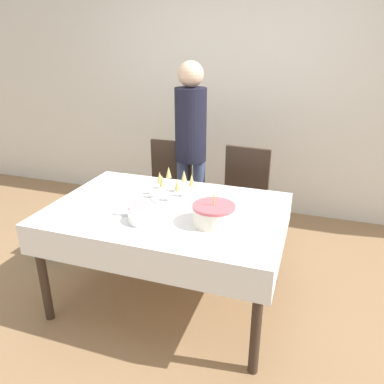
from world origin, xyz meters
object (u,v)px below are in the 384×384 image
at_px(dining_chair_far_right, 242,198).
at_px(person_standing, 191,139).
at_px(dining_chair_far_left, 168,189).
at_px(champagne_tray, 174,186).
at_px(gift_bag, 50,242).
at_px(birthday_cake, 214,214).
at_px(plate_stack_main, 148,216).

distance_m(dining_chair_far_right, person_standing, 0.70).
relative_size(dining_chair_far_right, person_standing, 0.58).
height_order(dining_chair_far_left, champagne_tray, dining_chair_far_left).
distance_m(dining_chair_far_left, champagne_tray, 0.78).
relative_size(champagne_tray, gift_bag, 1.43).
bearing_deg(person_standing, gift_bag, -147.94).
relative_size(birthday_cake, plate_stack_main, 1.09).
bearing_deg(plate_stack_main, gift_bag, 159.28).
distance_m(dining_chair_far_left, birthday_cake, 1.26).
bearing_deg(birthday_cake, dining_chair_far_left, 125.96).
xyz_separation_m(dining_chair_far_right, champagne_tray, (-0.39, -0.65, 0.30)).
xyz_separation_m(dining_chair_far_right, gift_bag, (-1.62, -0.62, -0.41)).
xyz_separation_m(birthday_cake, champagne_tray, (-0.40, 0.34, 0.01)).
bearing_deg(dining_chair_far_left, plate_stack_main, -74.11).
bearing_deg(champagne_tray, dining_chair_far_right, 58.82).
relative_size(dining_chair_far_left, birthday_cake, 3.62).
bearing_deg(person_standing, plate_stack_main, -84.88).
xyz_separation_m(champagne_tray, plate_stack_main, (-0.01, -0.43, -0.05)).
height_order(birthday_cake, gift_bag, birthday_cake).
bearing_deg(dining_chair_far_left, birthday_cake, -54.04).
xyz_separation_m(champagne_tray, person_standing, (-0.12, 0.72, 0.18)).
bearing_deg(dining_chair_far_right, gift_bag, -158.98).
relative_size(dining_chair_far_left, champagne_tray, 2.67).
bearing_deg(plate_stack_main, person_standing, 95.12).
xyz_separation_m(dining_chair_far_left, plate_stack_main, (0.31, -1.08, 0.25)).
height_order(dining_chair_far_right, person_standing, person_standing).
bearing_deg(dining_chair_far_right, champagne_tray, -121.18).
height_order(champagne_tray, gift_bag, champagne_tray).
bearing_deg(plate_stack_main, champagne_tray, 88.48).
bearing_deg(gift_bag, champagne_tray, -1.18).
bearing_deg(dining_chair_far_right, birthday_cake, -89.56).
xyz_separation_m(champagne_tray, gift_bag, (-1.23, 0.03, -0.71)).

